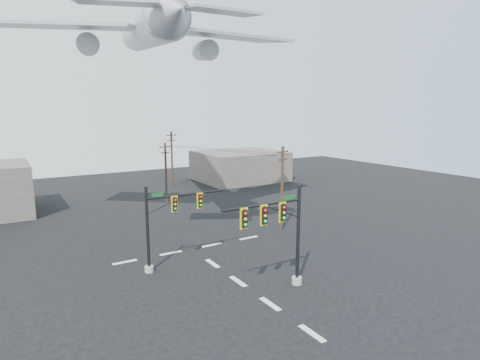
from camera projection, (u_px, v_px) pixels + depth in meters
ground at (270, 304)px, 25.70m from camera, size 120.00×120.00×0.00m
lane_markings at (229, 275)px, 30.18m from camera, size 14.00×21.20×0.01m
signal_mast_near at (281, 233)px, 27.11m from camera, size 6.43×0.79×7.21m
signal_mast_far at (166, 224)px, 30.81m from camera, size 6.84×0.73×6.67m
utility_pole_a at (282, 187)px, 40.87m from camera, size 1.71×0.52×8.65m
utility_pole_b at (166, 172)px, 52.07m from camera, size 1.62×0.40×8.05m
utility_pole_c at (172, 158)px, 63.98m from camera, size 1.80×0.40×8.84m
power_lines at (195, 146)px, 50.56m from camera, size 7.54×27.97×0.11m
airliner at (148, 30)px, 39.77m from camera, size 31.22×33.36×8.71m
building_right at (240, 166)px, 70.16m from camera, size 14.00×12.00×5.00m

